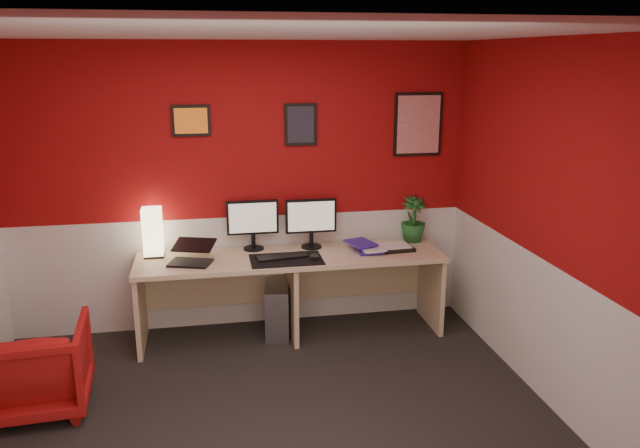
% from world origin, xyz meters
% --- Properties ---
extents(ground, '(4.00, 3.50, 0.01)m').
position_xyz_m(ground, '(0.00, 0.00, 0.00)').
color(ground, black).
rests_on(ground, ground).
extents(ceiling, '(4.00, 3.50, 0.01)m').
position_xyz_m(ceiling, '(0.00, 0.00, 2.50)').
color(ceiling, white).
rests_on(ceiling, ground).
extents(wall_back, '(4.00, 0.01, 2.50)m').
position_xyz_m(wall_back, '(0.00, 1.75, 1.25)').
color(wall_back, '#990C0D').
rests_on(wall_back, ground).
extents(wall_front, '(4.00, 0.01, 2.50)m').
position_xyz_m(wall_front, '(0.00, -1.75, 1.25)').
color(wall_front, '#990C0D').
rests_on(wall_front, ground).
extents(wall_right, '(0.01, 3.50, 2.50)m').
position_xyz_m(wall_right, '(2.00, 0.00, 1.25)').
color(wall_right, '#990C0D').
rests_on(wall_right, ground).
extents(wainscot_back, '(4.00, 0.01, 1.00)m').
position_xyz_m(wainscot_back, '(0.00, 1.75, 0.50)').
color(wainscot_back, silver).
rests_on(wainscot_back, ground).
extents(wainscot_right, '(0.01, 3.50, 1.00)m').
position_xyz_m(wainscot_right, '(2.00, 0.00, 0.50)').
color(wainscot_right, silver).
rests_on(wainscot_right, ground).
extents(desk, '(2.60, 0.65, 0.73)m').
position_xyz_m(desk, '(0.39, 1.41, 0.36)').
color(desk, tan).
rests_on(desk, ground).
extents(shoji_lamp, '(0.16, 0.16, 0.40)m').
position_xyz_m(shoji_lamp, '(-0.76, 1.59, 0.93)').
color(shoji_lamp, '#FFE5B2').
rests_on(shoji_lamp, desk).
extents(laptop, '(0.39, 0.32, 0.22)m').
position_xyz_m(laptop, '(-0.45, 1.33, 0.84)').
color(laptop, black).
rests_on(laptop, desk).
extents(monitor_left, '(0.45, 0.06, 0.58)m').
position_xyz_m(monitor_left, '(0.09, 1.64, 1.02)').
color(monitor_left, black).
rests_on(monitor_left, desk).
extents(monitor_right, '(0.45, 0.06, 0.58)m').
position_xyz_m(monitor_right, '(0.60, 1.60, 1.02)').
color(monitor_right, black).
rests_on(monitor_right, desk).
extents(desk_mat, '(0.60, 0.38, 0.01)m').
position_xyz_m(desk_mat, '(0.33, 1.29, 0.73)').
color(desk_mat, black).
rests_on(desk_mat, desk).
extents(keyboard, '(0.44, 0.20, 0.02)m').
position_xyz_m(keyboard, '(0.30, 1.34, 0.74)').
color(keyboard, black).
rests_on(keyboard, desk_mat).
extents(mouse, '(0.07, 0.11, 0.03)m').
position_xyz_m(mouse, '(0.56, 1.26, 0.75)').
color(mouse, black).
rests_on(mouse, desk_mat).
extents(book_bottom, '(0.23, 0.30, 0.03)m').
position_xyz_m(book_bottom, '(0.96, 1.41, 0.74)').
color(book_bottom, '#37229B').
rests_on(book_bottom, desk).
extents(book_middle, '(0.20, 0.28, 0.02)m').
position_xyz_m(book_middle, '(0.99, 1.38, 0.77)').
color(book_middle, silver).
rests_on(book_middle, book_bottom).
extents(book_top, '(0.27, 0.32, 0.03)m').
position_xyz_m(book_top, '(0.91, 1.40, 0.79)').
color(book_top, '#37229B').
rests_on(book_top, book_middle).
extents(zen_tray, '(0.36, 0.27, 0.03)m').
position_xyz_m(zen_tray, '(1.28, 1.41, 0.74)').
color(zen_tray, black).
rests_on(zen_tray, desk).
extents(potted_plant, '(0.26, 0.26, 0.41)m').
position_xyz_m(potted_plant, '(1.54, 1.63, 0.94)').
color(potted_plant, '#19591E').
rests_on(potted_plant, desk).
extents(pc_tower, '(0.26, 0.47, 0.45)m').
position_xyz_m(pc_tower, '(0.26, 1.46, 0.23)').
color(pc_tower, '#99999E').
rests_on(pc_tower, ground).
extents(armchair, '(0.71, 0.73, 0.62)m').
position_xyz_m(armchair, '(-1.50, 0.55, 0.31)').
color(armchair, '#A81514').
rests_on(armchair, ground).
extents(art_left, '(0.32, 0.02, 0.26)m').
position_xyz_m(art_left, '(-0.39, 1.74, 1.85)').
color(art_left, orange).
rests_on(art_left, wall_back).
extents(art_center, '(0.28, 0.02, 0.36)m').
position_xyz_m(art_center, '(0.53, 1.74, 1.80)').
color(art_center, black).
rests_on(art_center, wall_back).
extents(art_right, '(0.44, 0.02, 0.56)m').
position_xyz_m(art_right, '(1.59, 1.74, 1.78)').
color(art_right, red).
rests_on(art_right, wall_back).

